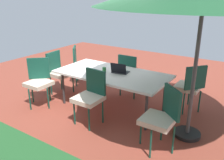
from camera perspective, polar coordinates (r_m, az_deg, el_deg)
The scene contains 11 objects.
ground_plane at distance 5.03m, azimuth 0.00°, elevation -6.58°, with size 10.00×10.00×0.02m, color brown.
dining_table at distance 4.75m, azimuth 0.00°, elevation 1.20°, with size 2.23×1.11×0.75m.
chair_north at distance 4.26m, azimuth -5.15°, elevation -3.46°, with size 0.47×0.48×0.98m.
chair_southeast at distance 6.17m, azimuth -7.41°, elevation 4.00°, with size 0.58×0.58×0.98m.
chair_south at distance 5.39m, azimuth 4.31°, elevation 1.71°, with size 0.46×0.46×0.98m.
chair_northwest at distance 3.62m, azimuth 11.78°, elevation -8.35°, with size 0.58×0.59×0.98m.
chair_southwest at distance 4.90m, azimuth 18.06°, elevation -1.18°, with size 0.59×0.58×0.98m.
chair_east at distance 5.65m, azimuth -12.48°, elevation 2.18°, with size 0.48×0.47×0.98m.
chair_northeast at distance 5.17m, azimuth -17.04°, elevation 0.06°, with size 0.59×0.59×0.98m.
laptop at distance 4.72m, azimuth 1.86°, elevation 2.23°, with size 0.35×0.29×0.21m.
cup at distance 4.77m, azimuth -1.87°, elevation 2.46°, with size 0.08×0.08×0.10m, color #286B33.
Camera 1 is at (-2.47, 3.75, 2.26)m, focal length 38.40 mm.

